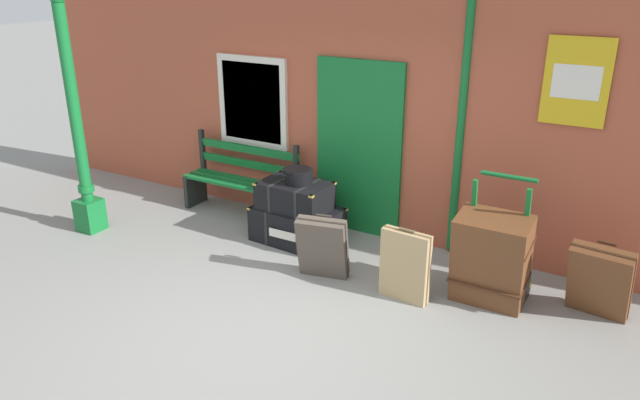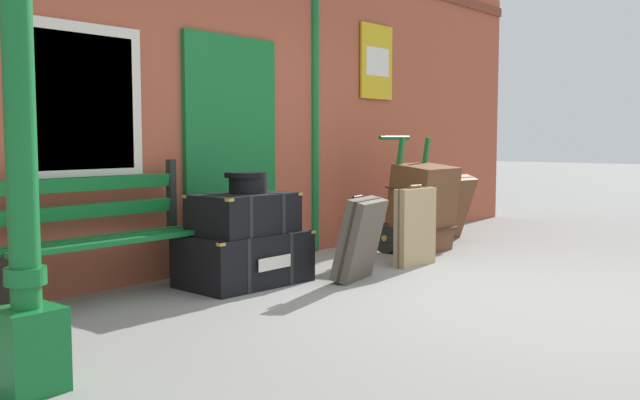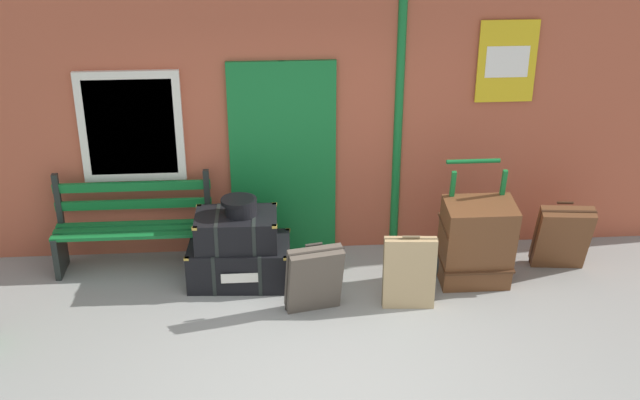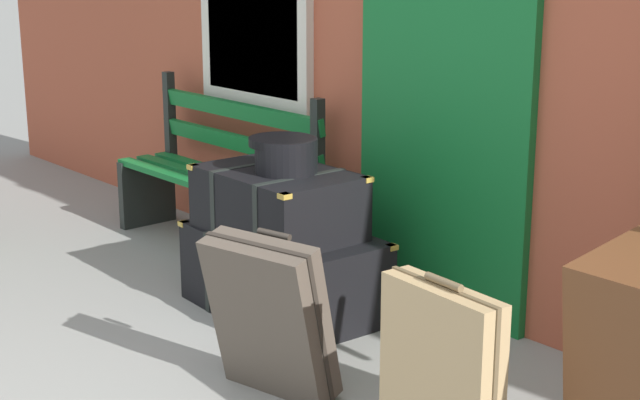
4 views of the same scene
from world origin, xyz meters
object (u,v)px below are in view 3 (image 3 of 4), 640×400
Objects in this scene: steamer_trunk_base at (240,261)px; large_brown_trunk at (476,243)px; suitcase_beige at (409,273)px; suitcase_caramel at (562,237)px; platform_bench at (134,228)px; round_hatbox at (240,205)px; steamer_trunk_middle at (236,230)px; porters_trolley at (471,251)px; suitcase_slate at (314,279)px.

steamer_trunk_base is 2.37m from large_brown_trunk.
suitcase_beige is (1.62, -0.61, 0.15)m from steamer_trunk_base.
platform_bench is at bearing 174.70° from suitcase_caramel.
round_hatbox is (1.12, -0.37, 0.39)m from platform_bench.
porters_trolley is (2.36, -0.06, -0.31)m from steamer_trunk_middle.
steamer_trunk_middle is at bearing 179.61° from suitcase_caramel.
suitcase_beige is at bearing -161.20° from suitcase_caramel.
round_hatbox reaches higher than steamer_trunk_middle.
steamer_trunk_base is at bearing -18.57° from platform_bench.
suitcase_caramel is 2.65m from suitcase_slate.
large_brown_trunk reaches higher than steamer_trunk_middle.
porters_trolley is 1.57× the size of suitcase_caramel.
steamer_trunk_middle is 1.07× the size of suitcase_caramel.
porters_trolley is (2.34, -0.08, 0.06)m from steamer_trunk_base.
round_hatbox is at bearing 137.13° from suitcase_slate.
suitcase_slate is at bearing -166.97° from suitcase_caramel.
suitcase_beige is at bearing -20.76° from steamer_trunk_base.
steamer_trunk_base is 0.97m from suitcase_slate.
platform_bench is 1.95× the size of steamer_trunk_middle.
large_brown_trunk is 1.68m from suitcase_slate.
suitcase_slate is (1.79, -1.00, -0.10)m from platform_bench.
steamer_trunk_base is at bearing 173.98° from large_brown_trunk.
porters_trolley reaches higher than suitcase_caramel.
porters_trolley is 0.26m from large_brown_trunk.
suitcase_beige reaches higher than suitcase_slate.
suitcase_caramel is at bearing -5.30° from platform_bench.
steamer_trunk_middle is at bearing -131.04° from steamer_trunk_base.
suitcase_caramel is at bearing 13.03° from suitcase_slate.
porters_trolley is at bearing -1.63° from round_hatbox.
suitcase_beige is (1.63, -0.59, -0.22)m from steamer_trunk_middle.
steamer_trunk_middle is (-0.02, -0.02, 0.37)m from steamer_trunk_base.
suitcase_caramel is 1.77m from suitcase_beige.
large_brown_trunk is at bearing -90.00° from porters_trolley.
porters_trolley is 1.70× the size of suitcase_slate.
suitcase_slate is at bearing -29.21° from platform_bench.
suitcase_beige is 1.07× the size of suitcase_slate.
suitcase_caramel reaches higher than suitcase_beige.
steamer_trunk_base is 2.98× the size of round_hatbox.
round_hatbox is at bearing -17.02° from steamer_trunk_base.
steamer_trunk_middle is (1.07, -0.38, 0.14)m from platform_bench.
porters_trolley is at bearing -1.85° from steamer_trunk_base.
large_brown_trunk is (2.34, -0.25, 0.25)m from steamer_trunk_base.
suitcase_caramel is 1.08× the size of suitcase_slate.
porters_trolley reaches higher than round_hatbox.
platform_bench is 3.48m from large_brown_trunk.
steamer_trunk_base is 1.28× the size of steamer_trunk_middle.
steamer_trunk_middle reaches higher than steamer_trunk_base.
platform_bench is 2.87m from suitcase_beige.
round_hatbox is at bearing -18.52° from platform_bench.
round_hatbox is at bearing 178.37° from porters_trolley.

